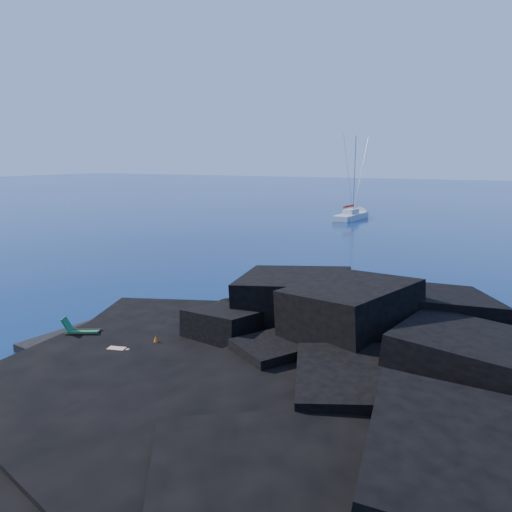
{
  "coord_description": "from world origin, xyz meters",
  "views": [
    {
      "loc": [
        19.44,
        -15.32,
        8.45
      ],
      "look_at": [
        3.77,
        13.6,
        2.0
      ],
      "focal_mm": 35.0,
      "sensor_mm": 36.0,
      "label": 1
    }
  ],
  "objects_px": {
    "sunbather": "(117,350)",
    "deck_chair": "(83,327)",
    "sailboat": "(352,219)",
    "marker_cone": "(156,342)"
  },
  "relations": [
    {
      "from": "sunbather",
      "to": "marker_cone",
      "type": "height_order",
      "value": "marker_cone"
    },
    {
      "from": "sailboat",
      "to": "marker_cone",
      "type": "bearing_deg",
      "value": -77.8
    },
    {
      "from": "sunbather",
      "to": "marker_cone",
      "type": "distance_m",
      "value": 1.68
    },
    {
      "from": "sunbather",
      "to": "deck_chair",
      "type": "bearing_deg",
      "value": 149.35
    },
    {
      "from": "sailboat",
      "to": "sunbather",
      "type": "distance_m",
      "value": 54.05
    },
    {
      "from": "sailboat",
      "to": "sunbather",
      "type": "relative_size",
      "value": 6.32
    },
    {
      "from": "sailboat",
      "to": "marker_cone",
      "type": "relative_size",
      "value": 20.84
    },
    {
      "from": "sunbather",
      "to": "marker_cone",
      "type": "bearing_deg",
      "value": 38.83
    },
    {
      "from": "sailboat",
      "to": "deck_chair",
      "type": "relative_size",
      "value": 7.33
    },
    {
      "from": "sailboat",
      "to": "sunbather",
      "type": "xyz_separation_m",
      "value": [
        6.97,
        -53.6,
        0.54
      ]
    }
  ]
}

